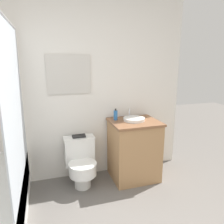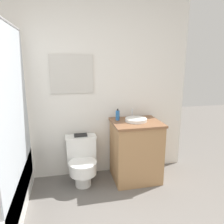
{
  "view_description": "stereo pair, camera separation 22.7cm",
  "coord_description": "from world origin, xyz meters",
  "px_view_note": "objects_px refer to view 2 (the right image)",
  "views": [
    {
      "loc": [
        -0.26,
        -0.74,
        1.64
      ],
      "look_at": [
        0.51,
        1.7,
        1.01
      ],
      "focal_mm": 35.0,
      "sensor_mm": 36.0,
      "label": 1
    },
    {
      "loc": [
        -0.04,
        -0.8,
        1.64
      ],
      "look_at": [
        0.51,
        1.7,
        1.01
      ],
      "focal_mm": 35.0,
      "sensor_mm": 36.0,
      "label": 2
    }
  ],
  "objects_px": {
    "sink": "(136,120)",
    "book_on_tank": "(81,135)",
    "soap_bottle": "(118,115)",
    "toilet": "(82,160)"
  },
  "relations": [
    {
      "from": "sink",
      "to": "book_on_tank",
      "type": "height_order",
      "value": "sink"
    },
    {
      "from": "soap_bottle",
      "to": "toilet",
      "type": "bearing_deg",
      "value": -170.9
    },
    {
      "from": "book_on_tank",
      "to": "sink",
      "type": "bearing_deg",
      "value": -10.18
    },
    {
      "from": "soap_bottle",
      "to": "book_on_tank",
      "type": "relative_size",
      "value": 0.91
    },
    {
      "from": "sink",
      "to": "book_on_tank",
      "type": "relative_size",
      "value": 1.88
    },
    {
      "from": "toilet",
      "to": "soap_bottle",
      "type": "distance_m",
      "value": 0.76
    },
    {
      "from": "sink",
      "to": "book_on_tank",
      "type": "distance_m",
      "value": 0.77
    },
    {
      "from": "sink",
      "to": "soap_bottle",
      "type": "relative_size",
      "value": 2.07
    },
    {
      "from": "toilet",
      "to": "soap_bottle",
      "type": "xyz_separation_m",
      "value": [
        0.51,
        0.08,
        0.57
      ]
    },
    {
      "from": "book_on_tank",
      "to": "toilet",
      "type": "bearing_deg",
      "value": -90.0
    }
  ]
}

